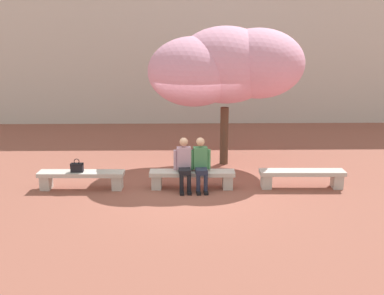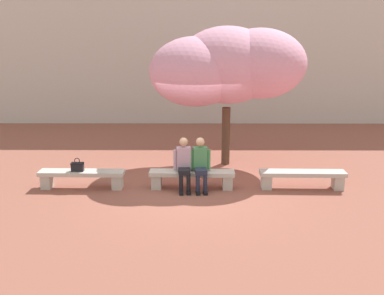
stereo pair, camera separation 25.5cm
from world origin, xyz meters
name	(u,v)px [view 1 (the left image)]	position (x,y,z in m)	size (l,w,h in m)	color
ground_plane	(192,188)	(0.00, 0.00, 0.00)	(100.00, 100.00, 0.00)	#8E5142
building_facade	(188,36)	(0.00, 10.20, 3.63)	(28.00, 4.00, 7.25)	beige
stone_bench_west_end	(81,177)	(-2.74, 0.00, 0.31)	(2.11, 0.46, 0.45)	#BCB7AD
stone_bench_near_west	(192,176)	(0.00, 0.00, 0.31)	(2.11, 0.46, 0.45)	#BCB7AD
stone_bench_center	(302,176)	(2.74, 0.00, 0.31)	(2.11, 0.46, 0.45)	#BCB7AD
person_seated_left	(184,162)	(-0.20, -0.05, 0.70)	(0.51, 0.70, 1.29)	black
person_seated_right	(201,162)	(0.21, -0.05, 0.70)	(0.51, 0.70, 1.29)	black
handbag	(77,167)	(-2.83, -0.02, 0.58)	(0.30, 0.15, 0.34)	black
cherry_tree_main	(226,67)	(0.98, 2.08, 2.85)	(4.36, 3.03, 3.96)	#513828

